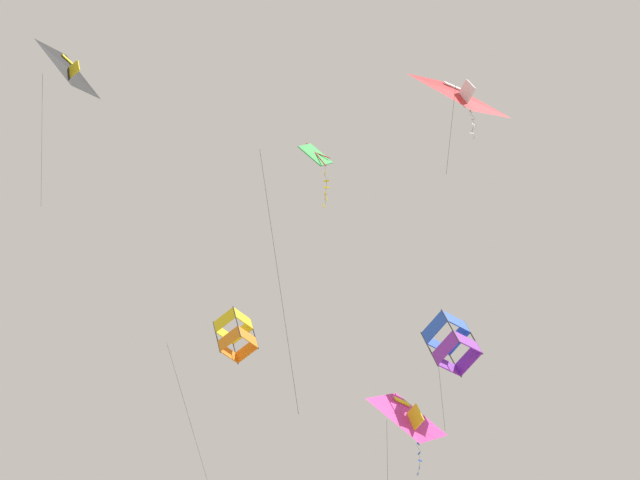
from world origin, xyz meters
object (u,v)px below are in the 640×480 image
kite_delta_upper_right (461,95)px  kite_box_far_centre (235,336)px  kite_delta_highest (409,417)px  kite_diamond_near_left (315,159)px  kite_delta_mid_left (70,70)px  kite_box_near_right (451,343)px

kite_delta_upper_right → kite_box_far_centre: size_ratio=0.57×
kite_delta_highest → kite_diamond_near_left: kite_diamond_near_left is taller
kite_delta_mid_left → kite_box_near_right: bearing=146.1°
kite_box_far_centre → kite_box_near_right: 9.11m
kite_diamond_near_left → kite_box_far_centre: size_ratio=1.07×
kite_delta_mid_left → kite_box_far_centre: size_ratio=0.90×
kite_delta_highest → kite_delta_upper_right: 12.69m
kite_delta_mid_left → kite_delta_highest: bearing=149.1°
kite_diamond_near_left → kite_box_near_right: (12.83, 0.65, 0.52)m
kite_delta_highest → kite_box_far_centre: 8.26m
kite_delta_mid_left → kite_delta_upper_right: bearing=115.3°
kite_delta_mid_left → kite_diamond_near_left: size_ratio=0.84×
kite_box_far_centre → kite_box_near_right: (3.89, -8.20, -0.74)m
kite_delta_upper_right → kite_box_far_centre: bearing=-75.1°
kite_diamond_near_left → kite_delta_mid_left: bearing=-79.8°
kite_delta_highest → kite_box_far_centre: size_ratio=1.00×
kite_delta_highest → kite_delta_upper_right: size_ratio=1.75×
kite_delta_upper_right → kite_box_far_centre: (4.02, 12.44, -4.57)m
kite_delta_highest → kite_delta_mid_left: (-12.87, 8.90, 12.54)m
kite_delta_mid_left → kite_box_far_centre: (9.89, -2.43, -8.37)m
kite_delta_highest → kite_delta_upper_right: kite_delta_upper_right is taller
kite_delta_upper_right → kite_box_near_right: kite_delta_upper_right is taller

